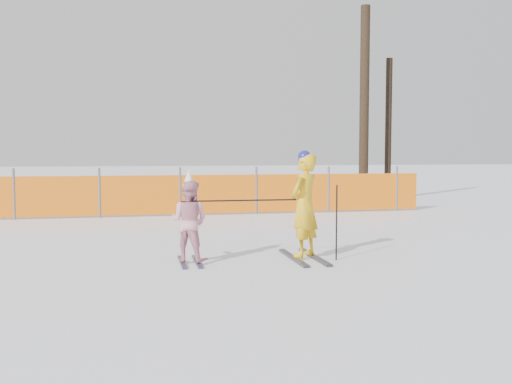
# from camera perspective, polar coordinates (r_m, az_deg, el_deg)

# --- Properties ---
(ground) EXTENTS (120.00, 120.00, 0.00)m
(ground) POSITION_cam_1_polar(r_m,az_deg,el_deg) (8.73, 0.69, -6.79)
(ground) COLOR white
(ground) RESTS_ON ground
(adult) EXTENTS (0.68, 1.41, 1.66)m
(adult) POSITION_cam_1_polar(r_m,az_deg,el_deg) (8.73, 4.85, -1.32)
(adult) COLOR black
(adult) RESTS_ON ground
(child) EXTENTS (0.73, 0.96, 1.38)m
(child) POSITION_cam_1_polar(r_m,az_deg,el_deg) (8.44, -6.69, -2.83)
(child) COLOR black
(child) RESTS_ON ground
(ski_poles) EXTENTS (2.09, 0.25, 1.14)m
(ski_poles) POSITION_cam_1_polar(r_m,az_deg,el_deg) (8.58, 3.05, -1.81)
(ski_poles) COLOR black
(ski_poles) RESTS_ON ground
(safety_fence) EXTENTS (16.62, 0.06, 1.25)m
(safety_fence) POSITION_cam_1_polar(r_m,az_deg,el_deg) (14.71, -14.32, -0.32)
(safety_fence) COLOR #595960
(safety_fence) RESTS_ON ground
(tree_trunks) EXTENTS (1.51, 1.11, 6.34)m
(tree_trunks) POSITION_cam_1_polar(r_m,az_deg,el_deg) (19.36, 11.46, 7.84)
(tree_trunks) COLOR black
(tree_trunks) RESTS_ON ground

